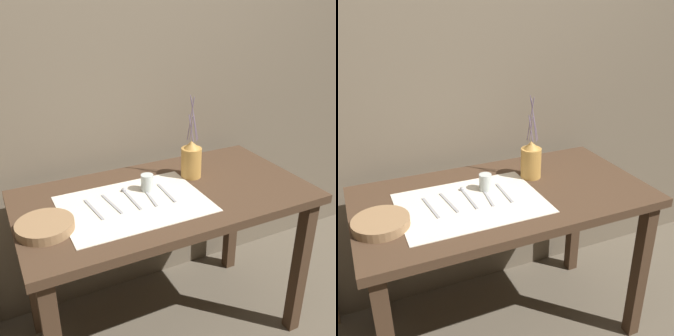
# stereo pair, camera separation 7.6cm
# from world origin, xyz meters

# --- Properties ---
(ground_plane) EXTENTS (12.00, 12.00, 0.00)m
(ground_plane) POSITION_xyz_m (0.00, 0.00, 0.00)
(ground_plane) COLOR brown
(stone_wall_back) EXTENTS (7.00, 0.06, 2.40)m
(stone_wall_back) POSITION_xyz_m (0.00, 0.46, 1.20)
(stone_wall_back) COLOR #6B5E4C
(stone_wall_back) RESTS_ON ground_plane
(wooden_table) EXTENTS (1.31, 0.70, 0.80)m
(wooden_table) POSITION_xyz_m (0.00, 0.00, 0.69)
(wooden_table) COLOR #422D1E
(wooden_table) RESTS_ON ground_plane
(linen_cloth) EXTENTS (0.61, 0.43, 0.00)m
(linen_cloth) POSITION_xyz_m (-0.16, -0.03, 0.80)
(linen_cloth) COLOR beige
(linen_cloth) RESTS_ON wooden_table
(pitcher_with_flowers) EXTENTS (0.10, 0.10, 0.40)m
(pitcher_with_flowers) POSITION_xyz_m (0.19, 0.10, 0.89)
(pitcher_with_flowers) COLOR #B7843D
(pitcher_with_flowers) RESTS_ON wooden_table
(wooden_bowl) EXTENTS (0.22, 0.22, 0.04)m
(wooden_bowl) POSITION_xyz_m (-0.54, -0.07, 0.82)
(wooden_bowl) COLOR #8E6B47
(wooden_bowl) RESTS_ON wooden_table
(glass_tumbler_near) EXTENTS (0.06, 0.06, 0.08)m
(glass_tumbler_near) POSITION_xyz_m (-0.06, 0.06, 0.84)
(glass_tumbler_near) COLOR #B7C1BC
(glass_tumbler_near) RESTS_ON wooden_table
(fork_outer) EXTENTS (0.03, 0.19, 0.00)m
(fork_outer) POSITION_xyz_m (-0.33, -0.01, 0.80)
(fork_outer) COLOR #939399
(fork_outer) RESTS_ON wooden_table
(fork_inner) EXTENTS (0.04, 0.19, 0.00)m
(fork_inner) POSITION_xyz_m (-0.25, 0.01, 0.80)
(fork_inner) COLOR #939399
(fork_inner) RESTS_ON wooden_table
(spoon_outer) EXTENTS (0.02, 0.20, 0.02)m
(spoon_outer) POSITION_xyz_m (-0.16, 0.06, 0.81)
(spoon_outer) COLOR #939399
(spoon_outer) RESTS_ON wooden_table
(spoon_inner) EXTENTS (0.04, 0.20, 0.02)m
(spoon_inner) POSITION_xyz_m (-0.07, 0.05, 0.81)
(spoon_inner) COLOR #939399
(spoon_inner) RESTS_ON wooden_table
(knife_center) EXTENTS (0.02, 0.19, 0.00)m
(knife_center) POSITION_xyz_m (0.00, -0.01, 0.80)
(knife_center) COLOR #939399
(knife_center) RESTS_ON wooden_table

